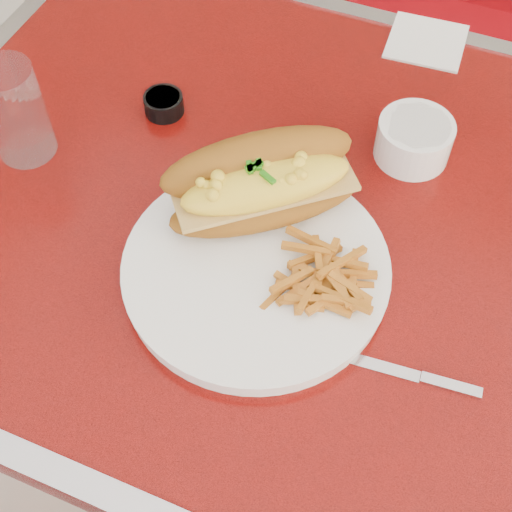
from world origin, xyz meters
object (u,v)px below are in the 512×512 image
at_px(booth_bench_far, 437,97).
at_px(fork, 304,219).
at_px(sauce_cup_left, 164,103).
at_px(water_tumbler, 15,112).
at_px(mac_hoagie, 263,182).
at_px(diner_table, 341,295).
at_px(gravy_ramekin, 414,139).
at_px(knife, 412,375).
at_px(dinner_plate, 256,270).

relative_size(booth_bench_far, fork, 9.02).
relative_size(booth_bench_far, sauce_cup_left, 17.48).
relative_size(fork, sauce_cup_left, 1.94).
relative_size(fork, water_tumbler, 1.02).
bearing_deg(sauce_cup_left, mac_hoagie, -31.60).
distance_m(diner_table, gravy_ramekin, 0.24).
bearing_deg(diner_table, fork, -151.11).
bearing_deg(water_tumbler, diner_table, 5.65).
bearing_deg(fork, sauce_cup_left, 46.99).
distance_m(diner_table, knife, 0.26).
xyz_separation_m(dinner_plate, water_tumbler, (-0.35, 0.07, 0.05)).
xyz_separation_m(diner_table, gravy_ramekin, (0.03, 0.14, 0.19)).
xyz_separation_m(fork, knife, (0.17, -0.14, -0.02)).
bearing_deg(water_tumbler, knife, -12.68).
distance_m(booth_bench_far, knife, 1.10).
bearing_deg(sauce_cup_left, knife, -31.30).
height_order(diner_table, gravy_ramekin, gravy_ramekin).
distance_m(fork, water_tumbler, 0.38).
bearing_deg(sauce_cup_left, gravy_ramekin, 8.77).
relative_size(gravy_ramekin, sauce_cup_left, 1.71).
bearing_deg(dinner_plate, water_tumbler, 168.68).
distance_m(mac_hoagie, water_tumbler, 0.33).
relative_size(booth_bench_far, gravy_ramekin, 10.25).
distance_m(booth_bench_far, mac_hoagie, 1.01).
bearing_deg(sauce_cup_left, fork, -25.70).
bearing_deg(knife, dinner_plate, 160.05).
xyz_separation_m(mac_hoagie, knife, (0.23, -0.14, -0.06)).
height_order(diner_table, fork, fork).
relative_size(diner_table, dinner_plate, 3.12).
height_order(booth_bench_far, fork, booth_bench_far).
relative_size(mac_hoagie, water_tumbler, 1.91).
bearing_deg(diner_table, dinner_plate, -125.94).
distance_m(sauce_cup_left, knife, 0.49).
relative_size(dinner_plate, sauce_cup_left, 5.75).
bearing_deg(gravy_ramekin, mac_hoagie, -129.33).
height_order(dinner_plate, fork, dinner_plate).
relative_size(gravy_ramekin, knife, 0.67).
distance_m(dinner_plate, mac_hoagie, 0.10).
height_order(water_tumbler, knife, water_tumbler).
bearing_deg(knife, mac_hoagie, 144.04).
bearing_deg(mac_hoagie, gravy_ramekin, 10.76).
bearing_deg(booth_bench_far, diner_table, -90.00).
xyz_separation_m(dinner_plate, sauce_cup_left, (-0.22, 0.20, 0.00)).
bearing_deg(diner_table, sauce_cup_left, 163.81).
distance_m(diner_table, dinner_plate, 0.22).
height_order(gravy_ramekin, sauce_cup_left, gravy_ramekin).
bearing_deg(knife, water_tumbler, 162.40).
height_order(fork, knife, fork).
height_order(fork, sauce_cup_left, sauce_cup_left).
distance_m(gravy_ramekin, knife, 0.32).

